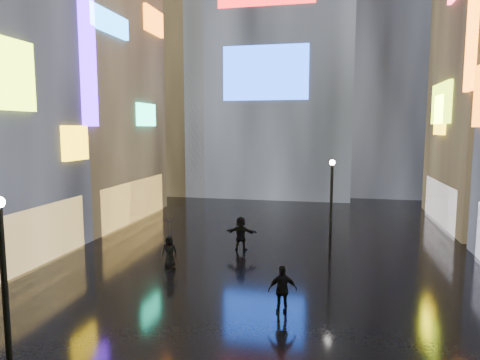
% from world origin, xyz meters
% --- Properties ---
extents(ground, '(140.00, 140.00, 0.00)m').
position_xyz_m(ground, '(0.00, 20.00, 0.00)').
color(ground, black).
rests_on(ground, ground).
extents(building_left_far, '(10.28, 12.00, 22.00)m').
position_xyz_m(building_left_far, '(-15.98, 26.00, 10.98)').
color(building_left_far, black).
rests_on(building_left_far, ground).
extents(tower_flank_right, '(12.00, 12.00, 34.00)m').
position_xyz_m(tower_flank_right, '(9.00, 46.00, 17.00)').
color(tower_flank_right, black).
rests_on(tower_flank_right, ground).
extents(tower_flank_left, '(10.00, 10.00, 26.00)m').
position_xyz_m(tower_flank_left, '(-14.00, 42.00, 13.00)').
color(tower_flank_left, black).
rests_on(tower_flank_left, ground).
extents(lamp_near, '(0.30, 0.30, 5.20)m').
position_xyz_m(lamp_near, '(-4.82, 5.79, 2.94)').
color(lamp_near, black).
rests_on(lamp_near, ground).
extents(lamp_far, '(0.30, 0.30, 5.20)m').
position_xyz_m(lamp_far, '(3.30, 20.28, 2.94)').
color(lamp_far, black).
rests_on(lamp_far, ground).
extents(pedestrian_3, '(1.16, 0.71, 1.84)m').
position_xyz_m(pedestrian_3, '(1.61, 12.06, 0.92)').
color(pedestrian_3, black).
rests_on(pedestrian_3, ground).
extents(pedestrian_4, '(0.82, 0.58, 1.59)m').
position_xyz_m(pedestrian_4, '(-4.50, 16.21, 0.80)').
color(pedestrian_4, black).
rests_on(pedestrian_4, ground).
extents(pedestrian_5, '(1.81, 0.64, 1.93)m').
position_xyz_m(pedestrian_5, '(-1.67, 19.91, 0.96)').
color(pedestrian_5, black).
rests_on(pedestrian_5, ground).
extents(umbrella_2, '(1.27, 1.27, 0.86)m').
position_xyz_m(umbrella_2, '(-4.50, 16.21, 2.02)').
color(umbrella_2, black).
rests_on(umbrella_2, pedestrian_4).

